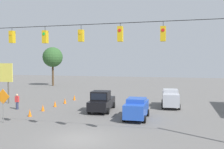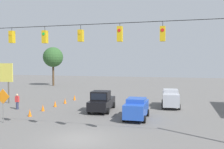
{
  "view_description": "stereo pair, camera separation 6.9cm",
  "coord_description": "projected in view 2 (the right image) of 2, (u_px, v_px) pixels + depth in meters",
  "views": [
    {
      "loc": [
        -6.4,
        15.0,
        5.06
      ],
      "look_at": [
        0.46,
        -9.8,
        3.78
      ],
      "focal_mm": 40.0,
      "sensor_mm": 36.0,
      "label": 1
    },
    {
      "loc": [
        -6.46,
        14.98,
        5.06
      ],
      "look_at": [
        0.46,
        -9.8,
        3.78
      ],
      "focal_mm": 40.0,
      "sensor_mm": 36.0,
      "label": 2
    }
  ],
  "objects": [
    {
      "name": "ground_plane",
      "position": [
        79.0,
        139.0,
        16.4
      ],
      "size": [
        140.0,
        140.0,
        0.0
      ],
      "primitive_type": "plane",
      "color": "#605E5B"
    },
    {
      "name": "traffic_cone_nearest",
      "position": [
        30.0,
        113.0,
        23.21
      ],
      "size": [
        0.34,
        0.34,
        0.68
      ],
      "primitive_type": "cone",
      "color": "orange",
      "rests_on": "ground_plane"
    },
    {
      "name": "tree_horizon_left",
      "position": [
        53.0,
        57.0,
        53.42
      ],
      "size": [
        4.26,
        4.26,
        8.28
      ],
      "color": "#4C3823",
      "rests_on": "ground_plane"
    },
    {
      "name": "traffic_cone_fifth",
      "position": [
        74.0,
        98.0,
        33.22
      ],
      "size": [
        0.34,
        0.34,
        0.68
      ],
      "primitive_type": "cone",
      "color": "orange",
      "rests_on": "ground_plane"
    },
    {
      "name": "work_zone_sign",
      "position": [
        3.0,
        99.0,
        20.71
      ],
      "size": [
        1.27,
        0.06,
        2.84
      ],
      "color": "slate",
      "rests_on": "ground_plane"
    },
    {
      "name": "overhead_signal_span",
      "position": [
        81.0,
        58.0,
        16.56
      ],
      "size": [
        23.59,
        0.38,
        8.08
      ],
      "color": "#4C473D",
      "rests_on": "ground_plane"
    },
    {
      "name": "traffic_cone_fourth",
      "position": [
        65.0,
        101.0,
        30.44
      ],
      "size": [
        0.34,
        0.34,
        0.68
      ],
      "primitive_type": "cone",
      "color": "orange",
      "rests_on": "ground_plane"
    },
    {
      "name": "traffic_cone_second",
      "position": [
        43.0,
        108.0,
        25.78
      ],
      "size": [
        0.34,
        0.34,
        0.68
      ],
      "primitive_type": "cone",
      "color": "orange",
      "rests_on": "ground_plane"
    },
    {
      "name": "pedestrian",
      "position": [
        17.0,
        102.0,
        26.69
      ],
      "size": [
        0.4,
        0.28,
        1.67
      ],
      "color": "#2D334C",
      "rests_on": "ground_plane"
    },
    {
      "name": "sedan_silver_oncoming_far",
      "position": [
        171.0,
        98.0,
        27.97
      ],
      "size": [
        2.21,
        4.61,
        2.01
      ],
      "color": "#A8AAB2",
      "rests_on": "ground_plane"
    },
    {
      "name": "traffic_cone_third",
      "position": [
        55.0,
        104.0,
        28.27
      ],
      "size": [
        0.34,
        0.34,
        0.68
      ],
      "primitive_type": "cone",
      "color": "orange",
      "rests_on": "ground_plane"
    },
    {
      "name": "sedan_blue_crossing_near",
      "position": [
        136.0,
        108.0,
        22.16
      ],
      "size": [
        2.04,
        4.23,
        1.86
      ],
      "color": "#234CB2",
      "rests_on": "ground_plane"
    },
    {
      "name": "pickup_truck_black_withflow_mid",
      "position": [
        102.0,
        102.0,
        25.83
      ],
      "size": [
        2.48,
        5.3,
        2.12
      ],
      "color": "black",
      "rests_on": "ground_plane"
    }
  ]
}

